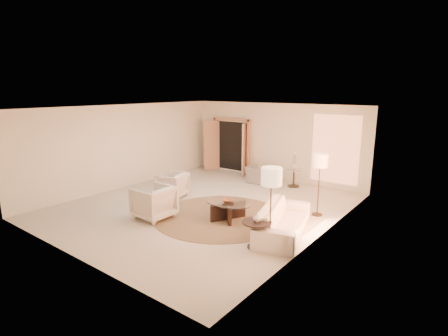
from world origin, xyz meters
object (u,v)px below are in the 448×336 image
Objects in this scene: coffee_table at (228,208)px; floor_lamp_far at (271,180)px; sofa at (283,220)px; side_table at (294,176)px; floor_lamp_near at (320,163)px; side_vase at (294,166)px; end_table at (257,230)px; accent_chair at (261,172)px; end_vase at (257,218)px; armchair_left at (172,184)px; armchair_right at (154,201)px; bowl at (228,200)px.

floor_lamp_far reaches higher than coffee_table.
side_table is (-1.62, 3.81, 0.04)m from sofa.
side_vase is at bearing 129.25° from floor_lamp_near.
side_vase is at bearing 107.54° from end_table.
accent_chair is 5.18× the size of end_vase.
accent_chair is at bearing 120.50° from end_vase.
side_table is 3.48× the size of end_vase.
armchair_left is 0.47× the size of floor_lamp_far.
sofa is 1.06m from end_vase.
floor_lamp_far reaches higher than end_vase.
floor_lamp_far is at bearing 94.94° from armchair_right.
armchair_right is 5.22× the size of end_vase.
end_table is (1.46, -0.95, 0.10)m from coffee_table.
end_table is (3.07, 0.12, -0.06)m from armchair_right.
floor_lamp_near reaches higher than accent_chair.
coffee_table is 3.89m from side_vase.
accent_chair is at bearing -167.06° from side_table.
floor_lamp_far is 7.91× the size of side_vase.
accent_chair is 0.56× the size of floor_lamp_near.
end_vase is at bearing 56.19° from armchair_left.
coffee_table is (-1.56, -0.05, -0.04)m from sofa.
side_table is (2.50, 3.35, -0.04)m from armchair_left.
floor_lamp_near is (3.32, 2.77, 0.95)m from armchair_right.
floor_lamp_far reaches higher than floor_lamp_near.
side_vase is (-1.77, 2.17, -0.69)m from floor_lamp_near.
side_table is at bearing -173.66° from accent_chair.
bowl is at bearing 146.95° from end_vase.
bowl is at bearing -89.05° from side_table.
accent_chair is (-2.78, 3.55, 0.07)m from sofa.
end_vase reaches higher than end_table.
floor_lamp_near reaches higher than side_table.
armchair_left reaches higher than coffee_table.
side_vase is (-0.06, 3.87, 0.43)m from coffee_table.
bowl is at bearing 75.69° from sofa.
floor_lamp_far is (1.77, -4.69, 1.12)m from side_table.
armchair_left is at bearing -148.47° from armchair_right.
armchair_left is 0.57× the size of coffee_table.
armchair_right is 5.18m from side_vase.
floor_lamp_far reaches higher than armchair_right.
floor_lamp_near is 2.76m from end_vase.
sofa is 1.56m from coffee_table.
accent_chair is 3.80m from coffee_table.
floor_lamp_far reaches higher than armchair_left.
armchair_right reaches higher than coffee_table.
armchair_left is 2.62m from coffee_table.
sofa is 1.46m from floor_lamp_far.
side_table is 3.87m from bowl.
accent_chair is at bearing 147.01° from floor_lamp_near.
coffee_table is at bearing 0.00° from bowl.
sofa reaches higher than bowl.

